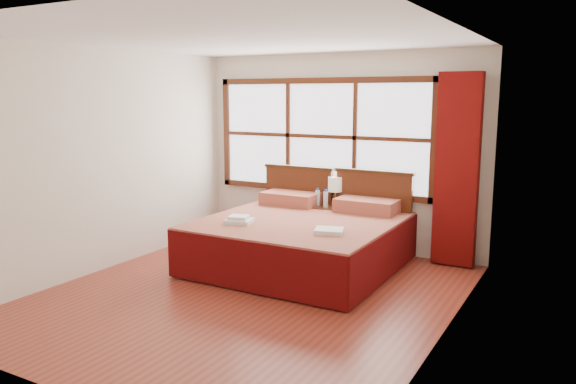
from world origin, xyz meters
The scene contains 15 objects.
floor centered at (0.00, 0.00, 0.00)m, with size 4.50×4.50×0.00m, color maroon.
ceiling centered at (0.00, 0.00, 2.60)m, with size 4.50×4.50×0.00m, color white.
wall_back centered at (0.00, 2.25, 1.30)m, with size 4.00×4.00×0.00m, color silver.
wall_left centered at (-2.00, 0.00, 1.30)m, with size 4.50×4.50×0.00m, color silver.
wall_right centered at (2.00, 0.00, 1.30)m, with size 4.50×4.50×0.00m, color silver.
window centered at (-0.25, 2.21, 1.50)m, with size 3.16×0.06×1.56m.
curtain centered at (1.60, 2.11, 1.17)m, with size 0.50×0.16×2.30m, color #6B0C0A.
bed_left centered at (-0.55, 1.20, 0.33)m, with size 1.12×2.16×1.09m.
bed_right centered at (0.55, 1.20, 0.33)m, with size 1.13×2.19×1.10m.
nightstand centered at (-0.04, 1.99, 0.30)m, with size 0.45×0.44×0.60m.
towels_left centered at (-0.54, 0.64, 0.62)m, with size 0.35×0.32×0.09m.
towels_right centered at (0.59, 0.70, 0.61)m, with size 0.37×0.35×0.05m.
lamp centered at (0.02, 2.12, 0.87)m, with size 0.20×0.20×0.38m.
bottle_near centered at (-0.18, 1.98, 0.70)m, with size 0.06×0.06×0.23m.
bottle_far centered at (-0.02, 1.90, 0.71)m, with size 0.06×0.06×0.24m.
Camera 1 is at (3.07, -4.64, 2.05)m, focal length 35.00 mm.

